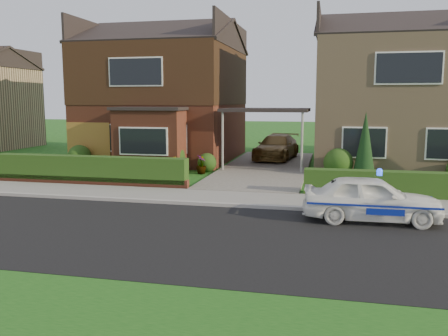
# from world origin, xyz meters

# --- Properties ---
(ground) EXTENTS (120.00, 120.00, 0.00)m
(ground) POSITION_xyz_m (0.00, 0.00, 0.00)
(ground) COLOR #144612
(ground) RESTS_ON ground
(road) EXTENTS (60.00, 6.00, 0.02)m
(road) POSITION_xyz_m (0.00, 0.00, 0.00)
(road) COLOR black
(road) RESTS_ON ground
(kerb) EXTENTS (60.00, 0.16, 0.12)m
(kerb) POSITION_xyz_m (0.00, 3.05, 0.06)
(kerb) COLOR #9E9993
(kerb) RESTS_ON ground
(sidewalk) EXTENTS (60.00, 2.00, 0.10)m
(sidewalk) POSITION_xyz_m (0.00, 4.10, 0.05)
(sidewalk) COLOR slate
(sidewalk) RESTS_ON ground
(driveway) EXTENTS (3.80, 12.00, 0.12)m
(driveway) POSITION_xyz_m (0.00, 11.00, 0.06)
(driveway) COLOR #666059
(driveway) RESTS_ON ground
(house_left) EXTENTS (7.50, 9.53, 7.25)m
(house_left) POSITION_xyz_m (-5.78, 13.90, 3.81)
(house_left) COLOR brown
(house_left) RESTS_ON ground
(house_right) EXTENTS (7.50, 8.06, 7.25)m
(house_right) POSITION_xyz_m (5.80, 13.99, 3.66)
(house_right) COLOR tan
(house_right) RESTS_ON ground
(carport_link) EXTENTS (3.80, 3.00, 2.77)m
(carport_link) POSITION_xyz_m (0.00, 10.95, 2.66)
(carport_link) COLOR black
(carport_link) RESTS_ON ground
(garage_door) EXTENTS (2.20, 0.10, 2.10)m
(garage_door) POSITION_xyz_m (-8.25, 9.96, 1.05)
(garage_door) COLOR brown
(garage_door) RESTS_ON ground
(dwarf_wall) EXTENTS (7.70, 0.25, 0.36)m
(dwarf_wall) POSITION_xyz_m (-5.80, 5.30, 0.18)
(dwarf_wall) COLOR brown
(dwarf_wall) RESTS_ON ground
(hedge_left) EXTENTS (7.50, 0.55, 0.90)m
(hedge_left) POSITION_xyz_m (-5.80, 5.45, 0.00)
(hedge_left) COLOR black
(hedge_left) RESTS_ON ground
(hedge_right) EXTENTS (7.50, 0.55, 0.80)m
(hedge_right) POSITION_xyz_m (5.80, 5.35, 0.00)
(hedge_right) COLOR black
(hedge_right) RESTS_ON ground
(shrub_left_far) EXTENTS (1.08, 1.08, 1.08)m
(shrub_left_far) POSITION_xyz_m (-8.50, 9.50, 0.54)
(shrub_left_far) COLOR black
(shrub_left_far) RESTS_ON ground
(shrub_left_mid) EXTENTS (1.32, 1.32, 1.32)m
(shrub_left_mid) POSITION_xyz_m (-4.00, 9.30, 0.66)
(shrub_left_mid) COLOR black
(shrub_left_mid) RESTS_ON ground
(shrub_left_near) EXTENTS (0.84, 0.84, 0.84)m
(shrub_left_near) POSITION_xyz_m (-2.40, 9.60, 0.42)
(shrub_left_near) COLOR black
(shrub_left_near) RESTS_ON ground
(shrub_right_near) EXTENTS (1.20, 1.20, 1.20)m
(shrub_right_near) POSITION_xyz_m (3.20, 9.40, 0.60)
(shrub_right_near) COLOR black
(shrub_right_near) RESTS_ON ground
(conifer_a) EXTENTS (0.90, 0.90, 2.60)m
(conifer_a) POSITION_xyz_m (4.20, 9.20, 1.30)
(conifer_a) COLOR black
(conifer_a) RESTS_ON ground
(police_car) EXTENTS (3.22, 3.54, 1.36)m
(police_car) POSITION_xyz_m (3.94, 2.25, 0.60)
(police_car) COLOR white
(police_car) RESTS_ON ground
(driveway_car) EXTENTS (2.24, 4.45, 1.24)m
(driveway_car) POSITION_xyz_m (0.16, 13.99, 0.74)
(driveway_car) COLOR brown
(driveway_car) RESTS_ON driveway
(potted_plant_a) EXTENTS (0.46, 0.37, 0.77)m
(potted_plant_a) POSITION_xyz_m (-6.65, 8.18, 0.38)
(potted_plant_a) COLOR gray
(potted_plant_a) RESTS_ON ground
(potted_plant_b) EXTENTS (0.54, 0.51, 0.78)m
(potted_plant_b) POSITION_xyz_m (-3.63, 8.44, 0.39)
(potted_plant_b) COLOR gray
(potted_plant_b) RESTS_ON ground
(potted_plant_c) EXTENTS (0.47, 0.47, 0.80)m
(potted_plant_c) POSITION_xyz_m (-2.50, 9.00, 0.40)
(potted_plant_c) COLOR gray
(potted_plant_c) RESTS_ON ground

